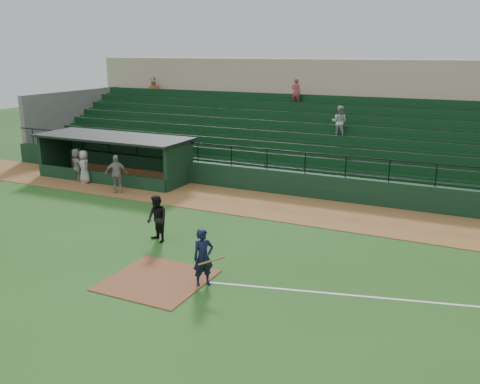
% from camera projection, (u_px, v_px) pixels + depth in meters
% --- Properties ---
extents(ground, '(90.00, 90.00, 0.00)m').
position_uv_depth(ground, '(174.00, 269.00, 17.13)').
color(ground, '#224E19').
rests_on(ground, ground).
extents(warning_track, '(40.00, 4.00, 0.03)m').
position_uv_depth(warning_track, '(268.00, 205.00, 24.07)').
color(warning_track, brown).
rests_on(warning_track, ground).
extents(home_plate_dirt, '(3.00, 3.00, 0.03)m').
position_uv_depth(home_plate_dirt, '(157.00, 280.00, 16.25)').
color(home_plate_dirt, brown).
rests_on(home_plate_dirt, ground).
extents(foul_line, '(17.49, 4.44, 0.01)m').
position_uv_depth(foul_line, '(434.00, 303.00, 14.82)').
color(foul_line, white).
rests_on(foul_line, ground).
extents(stadium_structure, '(38.00, 13.08, 6.40)m').
position_uv_depth(stadium_structure, '(323.00, 131.00, 30.82)').
color(stadium_structure, black).
rests_on(stadium_structure, ground).
extents(dugout, '(8.90, 3.20, 2.42)m').
position_uv_depth(dugout, '(119.00, 154.00, 29.16)').
color(dugout, black).
rests_on(dugout, ground).
extents(batter_at_plate, '(1.17, 0.79, 1.81)m').
position_uv_depth(batter_at_plate, '(203.00, 258.00, 15.72)').
color(batter_at_plate, black).
rests_on(batter_at_plate, ground).
extents(umpire, '(1.08, 0.99, 1.79)m').
position_uv_depth(umpire, '(157.00, 219.00, 19.33)').
color(umpire, black).
rests_on(umpire, ground).
extents(dugout_player_a, '(1.19, 1.00, 1.91)m').
position_uv_depth(dugout_player_a, '(116.00, 174.00, 25.98)').
color(dugout_player_a, gray).
rests_on(dugout_player_a, warning_track).
extents(dugout_player_b, '(1.02, 1.02, 1.79)m').
position_uv_depth(dugout_player_b, '(84.00, 167.00, 27.84)').
color(dugout_player_b, '#A7A29C').
rests_on(dugout_player_b, warning_track).
extents(dugout_player_c, '(1.76, 1.13, 1.82)m').
position_uv_depth(dugout_player_c, '(77.00, 164.00, 28.34)').
color(dugout_player_c, '#A59F9A').
rests_on(dugout_player_c, warning_track).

